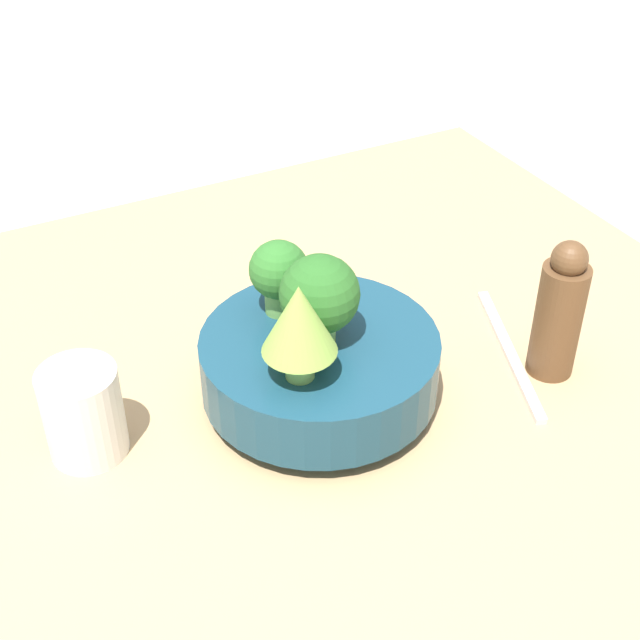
% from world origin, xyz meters
% --- Properties ---
extents(ground_plane, '(6.00, 6.00, 0.00)m').
position_xyz_m(ground_plane, '(0.00, 0.00, 0.00)').
color(ground_plane, beige).
extents(table, '(0.91, 0.89, 0.05)m').
position_xyz_m(table, '(0.00, 0.00, 0.02)').
color(table, tan).
rests_on(table, ground_plane).
extents(bowl, '(0.21, 0.21, 0.07)m').
position_xyz_m(bowl, '(0.03, -0.00, 0.08)').
color(bowl, navy).
rests_on(bowl, table).
extents(romanesco_piece_far, '(0.06, 0.06, 0.09)m').
position_xyz_m(romanesco_piece_far, '(-0.01, 0.04, 0.17)').
color(romanesco_piece_far, '#6BA34C').
rests_on(romanesco_piece_far, bowl).
extents(broccoli_floret_right, '(0.05, 0.05, 0.07)m').
position_xyz_m(broccoli_floret_right, '(0.08, 0.01, 0.15)').
color(broccoli_floret_right, '#6BA34C').
rests_on(broccoli_floret_right, bowl).
extents(broccoli_floret_center, '(0.07, 0.07, 0.08)m').
position_xyz_m(broccoli_floret_center, '(0.03, -0.00, 0.16)').
color(broccoli_floret_center, '#7AB256').
rests_on(broccoli_floret_center, bowl).
extents(cup, '(0.06, 0.06, 0.08)m').
position_xyz_m(cup, '(0.06, 0.20, 0.09)').
color(cup, silver).
rests_on(cup, table).
extents(pepper_mill, '(0.04, 0.04, 0.14)m').
position_xyz_m(pepper_mill, '(-0.03, -0.21, 0.11)').
color(pepper_mill, brown).
rests_on(pepper_mill, table).
extents(fork, '(0.19, 0.08, 0.01)m').
position_xyz_m(fork, '(0.00, -0.19, 0.05)').
color(fork, silver).
rests_on(fork, table).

